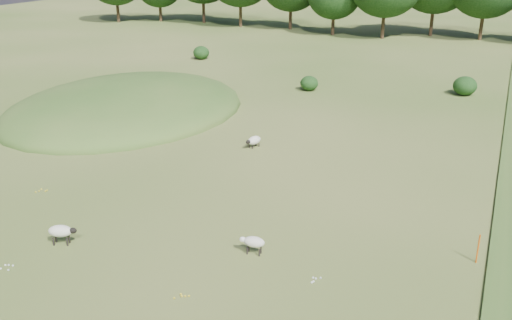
{
  "coord_description": "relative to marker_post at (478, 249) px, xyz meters",
  "views": [
    {
      "loc": [
        13.21,
        -21.16,
        11.51
      ],
      "look_at": [
        2.0,
        4.0,
        1.0
      ],
      "focal_mm": 40.0,
      "sensor_mm": 36.0,
      "label": 1
    }
  ],
  "objects": [
    {
      "name": "ground",
      "position": [
        -13.19,
        20.27,
        -0.6
      ],
      "size": [
        160.0,
        160.0,
        0.0
      ],
      "primitive_type": "plane",
      "color": "#35581B",
      "rests_on": "ground"
    },
    {
      "name": "mound",
      "position": [
        -25.19,
        12.27,
        -0.6
      ],
      "size": [
        16.0,
        20.0,
        4.0
      ],
      "primitive_type": "ellipsoid",
      "color": "#33561E",
      "rests_on": "ground"
    },
    {
      "name": "shrubs",
      "position": [
        -14.43,
        27.69,
        0.11
      ],
      "size": [
        28.61,
        9.91,
        1.53
      ],
      "color": "black",
      "rests_on": "ground"
    },
    {
      "name": "marker_post",
      "position": [
        0.0,
        0.0,
        0.0
      ],
      "size": [
        0.06,
        0.06,
        1.2
      ],
      "primitive_type": "cylinder",
      "color": "#D8590C",
      "rests_on": "ground"
    },
    {
      "name": "sheep_0",
      "position": [
        -15.54,
        -5.37,
        -0.0
      ],
      "size": [
        1.23,
        0.83,
        0.85
      ],
      "rotation": [
        0.0,
        0.0,
        0.36
      ],
      "color": "beige",
      "rests_on": "ground"
    },
    {
      "name": "sheep_1",
      "position": [
        -13.24,
        8.55,
        -0.16
      ],
      "size": [
        0.81,
        1.26,
        0.7
      ],
      "rotation": [
        0.0,
        0.0,
        4.41
      ],
      "color": "beige",
      "rests_on": "ground"
    },
    {
      "name": "sheep_3",
      "position": [
        -8.11,
        -2.89,
        -0.07
      ],
      "size": [
        1.07,
        0.55,
        0.75
      ],
      "rotation": [
        0.0,
        0.0,
        3.25
      ],
      "color": "beige",
      "rests_on": "ground"
    }
  ]
}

